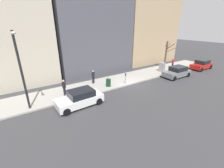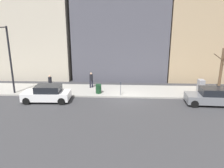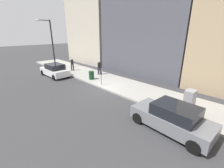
% 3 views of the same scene
% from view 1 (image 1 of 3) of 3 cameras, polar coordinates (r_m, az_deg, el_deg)
% --- Properties ---
extents(ground_plane, '(120.00, 120.00, 0.00)m').
position_cam_1_polar(ground_plane, '(18.82, 7.44, -0.28)').
color(ground_plane, '#38383A').
extents(sidewalk, '(4.00, 36.00, 0.15)m').
position_cam_1_polar(sidewalk, '(20.23, 3.75, 1.68)').
color(sidewalk, '#9E9B93').
rests_on(sidewalk, ground).
extents(parked_car_red, '(1.96, 4.22, 1.52)m').
position_cam_1_polar(parked_car_red, '(29.39, 30.97, 6.35)').
color(parked_car_red, red).
rests_on(parked_car_red, ground).
extents(parked_car_grey, '(2.06, 4.26, 1.52)m').
position_cam_1_polar(parked_car_grey, '(23.17, 23.52, 4.23)').
color(parked_car_grey, slate).
rests_on(parked_car_grey, ground).
extents(parked_car_white, '(2.06, 4.27, 1.52)m').
position_cam_1_polar(parked_car_white, '(14.02, -12.10, -5.37)').
color(parked_car_white, white).
rests_on(parked_car_white, ground).
extents(parking_meter, '(0.14, 0.10, 1.35)m').
position_cam_1_polar(parking_meter, '(18.41, 5.16, 2.56)').
color(parking_meter, slate).
rests_on(parking_meter, sidewalk).
extents(utility_box, '(0.83, 0.61, 1.43)m').
position_cam_1_polar(utility_box, '(24.49, 18.50, 6.08)').
color(utility_box, '#A8A399').
rests_on(utility_box, sidewalk).
extents(streetlamp, '(1.97, 0.32, 6.50)m').
position_cam_1_polar(streetlamp, '(13.64, -31.56, 5.84)').
color(streetlamp, black).
rests_on(streetlamp, sidewalk).
extents(bare_tree, '(1.48, 2.34, 4.36)m').
position_cam_1_polar(bare_tree, '(26.69, 19.96, 10.73)').
color(bare_tree, brown).
rests_on(bare_tree, sidewalk).
extents(trash_bin, '(0.56, 0.56, 0.90)m').
position_cam_1_polar(trash_bin, '(17.67, -1.38, 0.50)').
color(trash_bin, '#14381E').
rests_on(trash_bin, sidewalk).
extents(pedestrian_near_meter, '(0.36, 0.36, 1.66)m').
position_cam_1_polar(pedestrian_near_meter, '(27.21, 22.17, 7.61)').
color(pedestrian_near_meter, '#1E1E2D').
rests_on(pedestrian_near_meter, sidewalk).
extents(pedestrian_midblock, '(0.36, 0.36, 1.66)m').
position_cam_1_polar(pedestrian_midblock, '(18.60, -7.17, 3.03)').
color(pedestrian_midblock, '#1E1E2D').
rests_on(pedestrian_midblock, sidewalk).
extents(pedestrian_far_corner, '(0.36, 0.36, 1.66)m').
position_cam_1_polar(pedestrian_far_corner, '(16.07, -17.81, -0.97)').
color(pedestrian_far_corner, '#1E1E2D').
rests_on(pedestrian_far_corner, sidewalk).
extents(office_tower_left, '(11.46, 11.46, 21.43)m').
position_cam_1_polar(office_tower_left, '(33.14, 9.89, 27.93)').
color(office_tower_left, tan).
rests_on(office_tower_left, ground).
extents(office_tower_right, '(9.32, 9.32, 15.50)m').
position_cam_1_polar(office_tower_right, '(23.18, -36.20, 19.75)').
color(office_tower_right, '#BCB29E').
rests_on(office_tower_right, ground).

